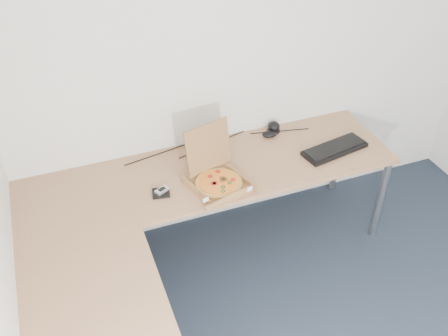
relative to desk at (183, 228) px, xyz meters
name	(u,v)px	position (x,y,z in m)	size (l,w,h in m)	color
room_shell	(432,236)	(0.82, -0.97, 0.55)	(3.50, 3.50, 2.50)	silver
desk	(183,228)	(0.00, 0.00, 0.00)	(2.50, 2.20, 0.73)	#AD7953
pizza_box	(218,179)	(0.32, 0.27, 0.07)	(0.33, 0.38, 0.34)	#A67241
drinking_glass	(223,149)	(0.45, 0.54, 0.09)	(0.07, 0.07, 0.13)	silver
keyboard	(335,149)	(1.20, 0.33, 0.04)	(0.47, 0.17, 0.03)	black
mouse	(270,134)	(0.86, 0.65, 0.05)	(0.11, 0.07, 0.04)	black
wallet	(161,193)	(-0.04, 0.31, 0.04)	(0.11, 0.09, 0.02)	black
phone	(162,190)	(-0.04, 0.31, 0.06)	(0.09, 0.05, 0.02)	#B2B5BA
dome_speaker	(274,126)	(0.92, 0.71, 0.07)	(0.10, 0.10, 0.08)	black
cable_bundle	(215,143)	(0.46, 0.71, 0.03)	(0.66, 0.04, 0.01)	black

